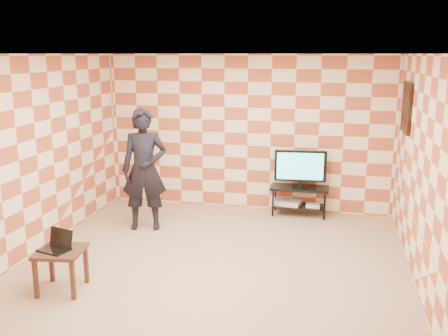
{
  "coord_description": "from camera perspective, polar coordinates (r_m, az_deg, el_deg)",
  "views": [
    {
      "loc": [
        1.45,
        -5.99,
        2.7
      ],
      "look_at": [
        0.0,
        0.6,
        1.15
      ],
      "focal_mm": 40.0,
      "sensor_mm": 36.0,
      "label": 1
    }
  ],
  "objects": [
    {
      "name": "laptop",
      "position": [
        6.12,
        -18.58,
        -8.35
      ],
      "size": [
        0.4,
        0.35,
        0.23
      ],
      "color": "black",
      "rests_on": "side_table"
    },
    {
      "name": "side_table",
      "position": [
        6.14,
        -18.17,
        -9.65
      ],
      "size": [
        0.58,
        0.58,
        0.5
      ],
      "color": "#341A12",
      "rests_on": "floor"
    },
    {
      "name": "tv",
      "position": [
        8.46,
        8.72,
        0.12
      ],
      "size": [
        0.86,
        0.18,
        0.63
      ],
      "color": "black",
      "rests_on": "tv_stand"
    },
    {
      "name": "tv_stand",
      "position": [
        8.58,
        8.61,
        -3.01
      ],
      "size": [
        0.97,
        0.44,
        0.5
      ],
      "color": "black",
      "rests_on": "floor"
    },
    {
      "name": "wall_left",
      "position": [
        7.31,
        -20.61,
        1.44
      ],
      "size": [
        0.02,
        5.0,
        2.7
      ],
      "primitive_type": "cube",
      "color": "beige",
      "rests_on": "ground"
    },
    {
      "name": "floor",
      "position": [
        6.73,
        -1.12,
        -10.72
      ],
      "size": [
        5.0,
        5.0,
        0.0
      ],
      "primitive_type": "plane",
      "color": "tan",
      "rests_on": "ground"
    },
    {
      "name": "wall_right",
      "position": [
        6.23,
        21.78,
        -0.52
      ],
      "size": [
        0.02,
        5.0,
        2.7
      ],
      "primitive_type": "cube",
      "color": "beige",
      "rests_on": "ground"
    },
    {
      "name": "wall_back",
      "position": [
        8.72,
        2.69,
        4.01
      ],
      "size": [
        5.0,
        0.02,
        2.7
      ],
      "primitive_type": "cube",
      "color": "beige",
      "rests_on": "ground"
    },
    {
      "name": "game_console",
      "position": [
        8.58,
        10.11,
        -4.24
      ],
      "size": [
        0.23,
        0.17,
        0.05
      ],
      "primitive_type": "cube",
      "rotation": [
        0.0,
        0.0,
        0.0
      ],
      "color": "silver",
      "rests_on": "tv_stand"
    },
    {
      "name": "ceiling",
      "position": [
        6.17,
        -1.23,
        12.93
      ],
      "size": [
        5.0,
        5.0,
        0.02
      ],
      "primitive_type": "cube",
      "color": "white",
      "rests_on": "wall_back"
    },
    {
      "name": "person",
      "position": [
        7.81,
        -9.08,
        -0.19
      ],
      "size": [
        0.78,
        0.61,
        1.9
      ],
      "primitive_type": "imported",
      "rotation": [
        0.0,
        0.0,
        0.24
      ],
      "color": "black",
      "rests_on": "floor"
    },
    {
      "name": "dvd_player",
      "position": [
        8.66,
        7.21,
        -3.89
      ],
      "size": [
        0.5,
        0.4,
        0.08
      ],
      "primitive_type": "cube",
      "rotation": [
        0.0,
        0.0,
        -0.18
      ],
      "color": "silver",
      "rests_on": "tv_stand"
    },
    {
      "name": "wall_front",
      "position": [
        4.02,
        -9.61,
        -6.89
      ],
      "size": [
        5.0,
        0.02,
        2.7
      ],
      "primitive_type": "cube",
      "color": "beige",
      "rests_on": "ground"
    },
    {
      "name": "wall_art",
      "position": [
        7.65,
        20.13,
        6.52
      ],
      "size": [
        0.04,
        0.72,
        0.72
      ],
      "color": "black",
      "rests_on": "wall_right"
    }
  ]
}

